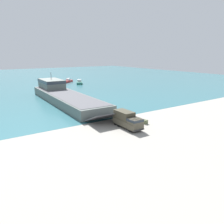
% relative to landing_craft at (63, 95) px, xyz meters
% --- Properties ---
extents(ground_plane, '(240.00, 240.00, 0.00)m').
position_rel_landing_craft_xyz_m(ground_plane, '(2.55, -29.41, -1.96)').
color(ground_plane, '#9E998E').
extents(water_surface, '(240.00, 180.00, 0.01)m').
position_rel_landing_craft_xyz_m(water_surface, '(2.55, 65.87, -1.96)').
color(water_surface, '#336B75').
rests_on(water_surface, ground_plane).
extents(landing_craft, '(9.83, 45.36, 7.91)m').
position_rel_landing_craft_xyz_m(landing_craft, '(0.00, 0.00, 0.00)').
color(landing_craft, '#56605B').
rests_on(landing_craft, ground_plane).
extents(military_truck, '(2.45, 6.90, 3.16)m').
position_rel_landing_craft_xyz_m(military_truck, '(1.13, -30.72, -0.36)').
color(military_truck, '#4C4738').
rests_on(military_truck, ground_plane).
extents(soldier_on_ramp, '(0.50, 0.43, 1.74)m').
position_rel_landing_craft_xyz_m(soldier_on_ramp, '(4.17, -28.93, -0.95)').
color(soldier_on_ramp, '#3D4C33').
rests_on(soldier_on_ramp, ground_plane).
extents(moored_boat_a, '(7.28, 6.93, 1.39)m').
position_rel_landing_craft_xyz_m(moored_boat_a, '(13.33, 45.83, -1.50)').
color(moored_boat_a, navy).
rests_on(moored_boat_a, ground_plane).
extents(moored_boat_b, '(4.87, 6.79, 2.15)m').
position_rel_landing_craft_xyz_m(moored_boat_b, '(20.68, 32.12, -1.25)').
color(moored_boat_b, '#2D7060').
rests_on(moored_boat_b, ground_plane).
extents(moored_boat_c, '(6.83, 6.51, 1.88)m').
position_rel_landing_craft_xyz_m(moored_boat_c, '(18.75, 41.36, -1.34)').
color(moored_boat_c, '#B22323').
rests_on(moored_boat_c, ground_plane).
extents(cargo_crate, '(0.95, 1.09, 0.83)m').
position_rel_landing_craft_xyz_m(cargo_crate, '(5.70, -30.76, -1.55)').
color(cargo_crate, '#566042').
rests_on(cargo_crate, ground_plane).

